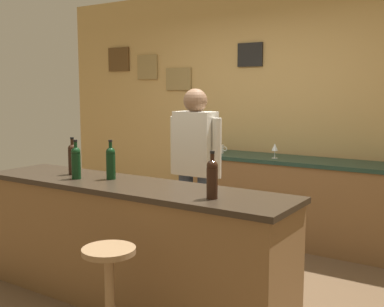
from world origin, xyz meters
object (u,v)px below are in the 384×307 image
Objects in this scene: wine_bottle_b at (76,162)px; coffee_mug at (221,149)px; wine_glass_a at (211,142)px; wine_bottle_c at (111,162)px; wine_glass_b at (275,148)px; bartender at (195,166)px; bar_stool at (110,284)px; wine_bottle_a at (73,158)px; wine_bottle_d at (212,178)px.

coffee_mug is (0.10, 2.08, -0.11)m from wine_bottle_b.
wine_bottle_c is at bearing -80.65° from wine_glass_a.
wine_glass_b is at bearing -10.05° from wine_glass_a.
bartender is 1.13m from wine_glass_b.
bartender is 1.63m from bar_stool.
bartender is 5.29× the size of wine_bottle_a.
wine_bottle_a reaches higher than wine_glass_b.
bartender is 1.06m from wine_bottle_a.
wine_bottle_b is 1.00× the size of wine_bottle_c.
bar_stool is at bearing -76.31° from bartender.
wine_bottle_d reaches higher than coffee_mug.
wine_bottle_a reaches higher than coffee_mug.
bar_stool is at bearing -33.76° from wine_bottle_a.
bartender is 5.29× the size of wine_bottle_c.
wine_bottle_c reaches higher than wine_glass_b.
bartender is 10.45× the size of wine_glass_b.
wine_bottle_d reaches higher than wine_glass_a.
bartender reaches higher than wine_bottle_d.
wine_bottle_b is at bearing 179.34° from wine_bottle_d.
bartender is 1.20m from coffee_mug.
wine_bottle_b is at bearing -117.11° from bartender.
wine_bottle_b reaches higher than wine_glass_b.
bartender reaches higher than wine_glass_b.
wine_bottle_c is 1.98m from wine_glass_b.
coffee_mug is at bearing 176.41° from wine_glass_b.
wine_glass_b reaches higher than bar_stool.
wine_glass_a is at bearing 88.07° from wine_bottle_a.
wine_bottle_b is at bearing -87.35° from wine_glass_a.
wine_bottle_b is 2.45× the size of coffee_mug.
wine_bottle_a is at bearing 146.24° from bar_stool.
wine_glass_a reaches higher than bar_stool.
wine_bottle_a is 2.45× the size of coffee_mug.
bar_stool is 0.89m from wine_bottle_d.
wine_bottle_b is at bearing -150.51° from wine_bottle_c.
wine_glass_b is at bearing 74.35° from wine_bottle_c.
wine_glass_b is at bearing -3.59° from coffee_mug.
bar_stool is 2.22× the size of wine_bottle_d.
wine_bottle_c reaches higher than bar_stool.
wine_bottle_c is (0.24, 0.13, 0.00)m from wine_bottle_b.
wine_bottle_a is (-1.03, 0.69, 0.60)m from bar_stool.
wine_bottle_c is at bearing 131.56° from bar_stool.
wine_bottle_b is at bearing 146.67° from bar_stool.
wine_bottle_d is (0.38, 0.55, 0.60)m from bar_stool.
coffee_mug is at bearing 87.28° from wine_bottle_b.
wine_glass_a is (0.07, 2.07, -0.05)m from wine_bottle_a.
wine_bottle_c is at bearing 1.47° from wine_bottle_a.
wine_glass_b is at bearing 75.35° from bartender.
bartender is 5.29× the size of wine_bottle_d.
wine_glass_b is (0.53, 1.91, -0.05)m from wine_bottle_c.
wine_glass_b is at bearing 102.75° from wine_bottle_d.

